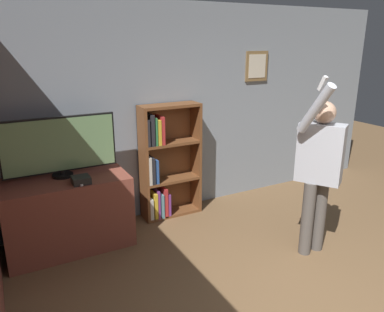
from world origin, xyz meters
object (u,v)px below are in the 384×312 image
Objects in this scene: television at (60,146)px; bookshelf at (165,165)px; game_console at (81,180)px; person at (319,164)px.

bookshelf is (1.27, 0.14, -0.45)m from television.
television is 1.36m from bookshelf.
television is at bearing 113.77° from game_console.
bookshelf is 1.92m from person.
person is at bearing -56.67° from bookshelf.
person is (2.19, -1.15, 0.16)m from game_console.
bookshelf reaches higher than game_console.
person is (1.04, -1.59, 0.31)m from bookshelf.
bookshelf is at bearing -178.59° from person.
television is at bearing -153.88° from person.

